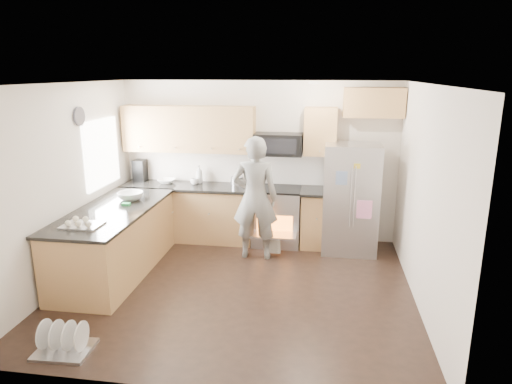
% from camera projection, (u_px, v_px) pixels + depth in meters
% --- Properties ---
extents(ground, '(4.50, 4.50, 0.00)m').
position_uv_depth(ground, '(236.00, 288.00, 5.95)').
color(ground, black).
rests_on(ground, ground).
extents(room_shell, '(4.54, 4.04, 2.62)m').
position_uv_depth(room_shell, '(232.00, 162.00, 5.54)').
color(room_shell, white).
rests_on(room_shell, ground).
extents(back_cabinet_run, '(4.45, 0.64, 2.50)m').
position_uv_depth(back_cabinet_run, '(220.00, 183.00, 7.46)').
color(back_cabinet_run, '#A67B42').
rests_on(back_cabinet_run, ground).
extents(peninsula, '(0.96, 2.36, 1.04)m').
position_uv_depth(peninsula, '(115.00, 241.00, 6.32)').
color(peninsula, '#A67B42').
rests_on(peninsula, ground).
extents(stove_range, '(0.76, 0.97, 1.79)m').
position_uv_depth(stove_range, '(277.00, 203.00, 7.35)').
color(stove_range, '#B7B7BC').
rests_on(stove_range, ground).
extents(refrigerator, '(0.84, 0.67, 1.69)m').
position_uv_depth(refrigerator, '(351.00, 199.00, 6.98)').
color(refrigerator, '#B7B7BC').
rests_on(refrigerator, ground).
extents(person, '(0.70, 0.48, 1.85)m').
position_uv_depth(person, '(255.00, 198.00, 6.72)').
color(person, gray).
rests_on(person, ground).
extents(dish_rack, '(0.56, 0.46, 0.34)m').
position_uv_depth(dish_rack, '(64.00, 343.00, 4.59)').
color(dish_rack, '#B7B7BC').
rests_on(dish_rack, ground).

